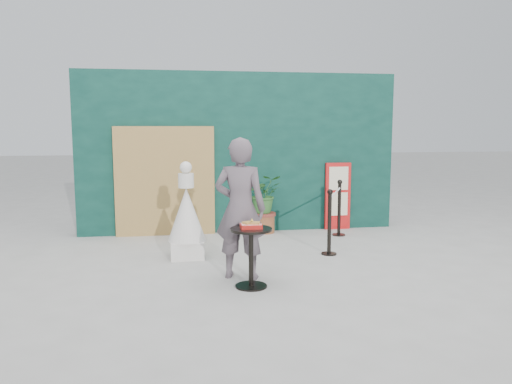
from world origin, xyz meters
name	(u,v)px	position (x,y,z in m)	size (l,w,h in m)	color
ground	(271,279)	(0.00, 0.00, 0.00)	(60.00, 60.00, 0.00)	#ADAAA5
back_wall	(239,153)	(0.00, 3.15, 1.50)	(6.00, 0.30, 3.00)	#0A2E28
bamboo_fence	(165,181)	(-1.40, 2.94, 1.00)	(1.80, 0.08, 2.00)	tan
woman	(240,209)	(-0.39, 0.12, 0.93)	(0.68, 0.45, 1.86)	#62545A
menu_board	(338,196)	(1.90, 2.95, 0.65)	(0.50, 0.07, 1.30)	red
statue	(187,219)	(-1.06, 1.26, 0.60)	(0.58, 0.58, 1.48)	silver
cafe_table	(251,248)	(-0.31, -0.29, 0.50)	(0.52, 0.52, 0.75)	black
food_basket	(251,225)	(-0.30, -0.29, 0.79)	(0.26, 0.19, 0.11)	red
planter	(264,199)	(0.43, 2.86, 0.64)	(0.65, 0.56, 1.10)	brown
stanchion_barrier	(335,216)	(1.44, 1.74, 0.49)	(0.84, 1.54, 1.03)	black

